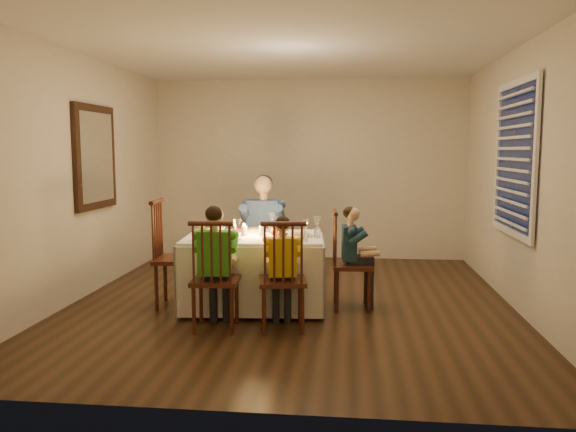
# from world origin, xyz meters

# --- Properties ---
(ground) EXTENTS (5.00, 5.00, 0.00)m
(ground) POSITION_xyz_m (0.00, 0.00, 0.00)
(ground) COLOR black
(ground) RESTS_ON ground
(wall_left) EXTENTS (0.02, 5.00, 2.60)m
(wall_left) POSITION_xyz_m (-2.25, 0.00, 1.30)
(wall_left) COLOR beige
(wall_left) RESTS_ON ground
(wall_right) EXTENTS (0.02, 5.00, 2.60)m
(wall_right) POSITION_xyz_m (2.25, 0.00, 1.30)
(wall_right) COLOR beige
(wall_right) RESTS_ON ground
(wall_back) EXTENTS (4.50, 0.02, 2.60)m
(wall_back) POSITION_xyz_m (0.00, 2.50, 1.30)
(wall_back) COLOR beige
(wall_back) RESTS_ON ground
(ceiling) EXTENTS (5.00, 5.00, 0.00)m
(ceiling) POSITION_xyz_m (0.00, 0.00, 2.60)
(ceiling) COLOR white
(ceiling) RESTS_ON wall_back
(dining_table) EXTENTS (1.47, 1.11, 0.70)m
(dining_table) POSITION_xyz_m (-0.35, -0.21, 0.52)
(dining_table) COLOR white
(dining_table) RESTS_ON ground
(chair_adult) EXTENTS (0.41, 0.39, 0.99)m
(chair_adult) POSITION_xyz_m (-0.37, 0.56, 0.00)
(chair_adult) COLOR #3D1710
(chair_adult) RESTS_ON ground
(chair_near_left) EXTENTS (0.43, 0.41, 0.99)m
(chair_near_left) POSITION_xyz_m (-0.57, -0.95, 0.00)
(chair_near_left) COLOR #3D1710
(chair_near_left) RESTS_ON ground
(chair_near_right) EXTENTS (0.46, 0.45, 0.99)m
(chair_near_right) POSITION_xyz_m (0.02, -0.90, 0.00)
(chair_near_right) COLOR #3D1710
(chair_near_right) RESTS_ON ground
(chair_end) EXTENTS (0.42, 0.43, 0.99)m
(chair_end) POSITION_xyz_m (0.63, -0.15, 0.00)
(chair_end) COLOR #3D1710
(chair_end) RESTS_ON ground
(chair_extra) EXTENTS (0.46, 0.48, 1.09)m
(chair_extra) POSITION_xyz_m (-1.13, -0.27, 0.00)
(chair_extra) COLOR #3D1710
(chair_extra) RESTS_ON ground
(adult) EXTENTS (0.49, 0.45, 1.30)m
(adult) POSITION_xyz_m (-0.37, 0.56, 0.00)
(adult) COLOR navy
(adult) RESTS_ON ground
(child_green) EXTENTS (0.39, 0.36, 1.10)m
(child_green) POSITION_xyz_m (-0.57, -0.95, 0.00)
(child_green) COLOR green
(child_green) RESTS_ON ground
(child_yellow) EXTENTS (0.37, 0.34, 1.01)m
(child_yellow) POSITION_xyz_m (0.02, -0.90, 0.00)
(child_yellow) COLOR gold
(child_yellow) RESTS_ON ground
(child_teal) EXTENTS (0.33, 0.35, 1.03)m
(child_teal) POSITION_xyz_m (0.63, -0.15, 0.00)
(child_teal) COLOR #19343F
(child_teal) RESTS_ON ground
(setting_adult) EXTENTS (0.28, 0.28, 0.02)m
(setting_adult) POSITION_xyz_m (-0.39, 0.11, 0.74)
(setting_adult) COLOR white
(setting_adult) RESTS_ON dining_table
(setting_green) EXTENTS (0.28, 0.28, 0.02)m
(setting_green) POSITION_xyz_m (-0.64, -0.53, 0.74)
(setting_green) COLOR white
(setting_green) RESTS_ON dining_table
(setting_yellow) EXTENTS (0.28, 0.28, 0.02)m
(setting_yellow) POSITION_xyz_m (0.00, -0.46, 0.74)
(setting_yellow) COLOR white
(setting_yellow) RESTS_ON dining_table
(setting_teal) EXTENTS (0.28, 0.28, 0.02)m
(setting_teal) POSITION_xyz_m (0.11, -0.19, 0.74)
(setting_teal) COLOR white
(setting_teal) RESTS_ON dining_table
(candle_left) EXTENTS (0.06, 0.06, 0.10)m
(candle_left) POSITION_xyz_m (-0.45, -0.21, 0.78)
(candle_left) COLOR white
(candle_left) RESTS_ON dining_table
(candle_right) EXTENTS (0.06, 0.06, 0.10)m
(candle_right) POSITION_xyz_m (-0.27, -0.20, 0.78)
(candle_right) COLOR white
(candle_right) RESTS_ON dining_table
(squash) EXTENTS (0.09, 0.09, 0.09)m
(squash) POSITION_xyz_m (-0.95, 0.04, 0.77)
(squash) COLOR yellow
(squash) RESTS_ON dining_table
(orange_fruit) EXTENTS (0.08, 0.08, 0.08)m
(orange_fruit) POSITION_xyz_m (-0.16, -0.14, 0.77)
(orange_fruit) COLOR #DD4E12
(orange_fruit) RESTS_ON dining_table
(serving_bowl) EXTENTS (0.31, 0.31, 0.06)m
(serving_bowl) POSITION_xyz_m (-0.82, 0.04, 0.75)
(serving_bowl) COLOR white
(serving_bowl) RESTS_ON dining_table
(wall_mirror) EXTENTS (0.06, 0.95, 1.15)m
(wall_mirror) POSITION_xyz_m (-2.22, 0.30, 1.50)
(wall_mirror) COLOR black
(wall_mirror) RESTS_ON wall_left
(window_blinds) EXTENTS (0.07, 1.34, 1.54)m
(window_blinds) POSITION_xyz_m (2.21, 0.10, 1.50)
(window_blinds) COLOR black
(window_blinds) RESTS_ON wall_right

